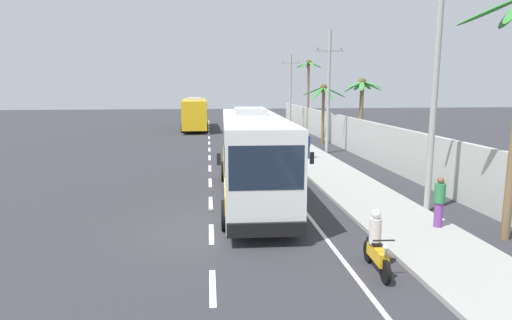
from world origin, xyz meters
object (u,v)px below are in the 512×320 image
Objects in this scene: motorcycle_beside_bus at (376,247)px; utility_pole_far at (290,92)px; palm_second at (308,80)px; coach_bus_far_lane at (195,113)px; pedestrian_near_kerb at (308,145)px; palm_third at (323,99)px; pedestrian_midwalk at (439,201)px; coach_bus_foreground at (252,153)px; motorcycle_trailing at (268,152)px; utility_pole_mid at (328,90)px; palm_nearest at (362,98)px; utility_pole_nearest at (436,74)px.

motorcycle_beside_bus is 0.24× the size of utility_pole_far.
utility_pole_far is at bearing 161.25° from palm_second.
coach_bus_far_lane is 23.49m from pedestrian_near_kerb.
utility_pole_far is 1.62× the size of palm_third.
palm_second is 9.42m from palm_third.
palm_third is (11.27, -13.70, 1.90)m from coach_bus_far_lane.
pedestrian_midwalk is 32.75m from utility_pole_far.
coach_bus_foreground is 1.49× the size of utility_pole_far.
utility_pole_mid is (4.82, 3.17, 3.93)m from motorcycle_trailing.
palm_nearest is (2.09, -16.10, -0.25)m from utility_pole_far.
palm_second is (12.08, -4.48, 3.64)m from coach_bus_far_lane.
palm_second is at bearing 79.99° from motorcycle_beside_bus.
coach_bus_far_lane is (-3.42, 31.37, -0.13)m from coach_bus_foreground.
motorcycle_beside_bus is 1.18× the size of pedestrian_near_kerb.
utility_pole_mid is at bearing 157.50° from palm_nearest.
motorcycle_trailing is at bearing 77.94° from coach_bus_foreground.
pedestrian_midwalk is 32.40m from palm_second.
motorcycle_trailing is 0.36× the size of palm_nearest.
utility_pole_far is 16.23m from palm_nearest.
palm_nearest is (4.33, 2.09, 3.03)m from pedestrian_near_kerb.
motorcycle_trailing is at bearing -34.44° from pedestrian_near_kerb.
utility_pole_mid reaches higher than palm_nearest.
pedestrian_near_kerb is 13.10m from utility_pole_nearest.
motorcycle_beside_bus is 17.43m from pedestrian_near_kerb.
palm_second is at bearing 91.09° from palm_nearest.
utility_pole_nearest is 20.64m from palm_third.
pedestrian_near_kerb reaches higher than motorcycle_beside_bus.
palm_third is at bearing -61.78° from pedestrian_midwalk.
pedestrian_near_kerb is 5.14m from utility_pole_mid.
pedestrian_midwalk is 0.20× the size of utility_pole_mid.
coach_bus_foreground reaches higher than coach_bus_far_lane.
pedestrian_near_kerb is 18.61m from utility_pole_far.
motorcycle_trailing is 13.71m from utility_pole_nearest.
motorcycle_beside_bus is (2.50, -7.98, -1.35)m from coach_bus_foreground.
pedestrian_midwalk is at bearing -91.77° from utility_pole_far.
utility_pole_mid reaches higher than pedestrian_near_kerb.
utility_pole_nearest is 14.54m from palm_nearest.
coach_bus_far_lane is at bearing 159.65° from palm_second.
pedestrian_midwalk is at bearing -93.03° from utility_pole_mid.
utility_pole_mid is 1.08× the size of utility_pole_far.
palm_nearest is at bearing 71.59° from motorcycle_beside_bus.
palm_third is (-1.11, 6.26, -0.25)m from palm_nearest.
coach_bus_foreground reaches higher than motorcycle_trailing.
palm_second is at bearing -61.79° from pedestrian_midwalk.
pedestrian_midwalk is at bearing -100.67° from palm_nearest.
coach_bus_far_lane reaches higher than motorcycle_beside_bus.
coach_bus_far_lane is at bearing 103.59° from motorcycle_trailing.
coach_bus_far_lane is 1.20× the size of utility_pole_nearest.
coach_bus_foreground is 7.29× the size of pedestrian_near_kerb.
motorcycle_trailing is at bearing -162.05° from palm_nearest.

